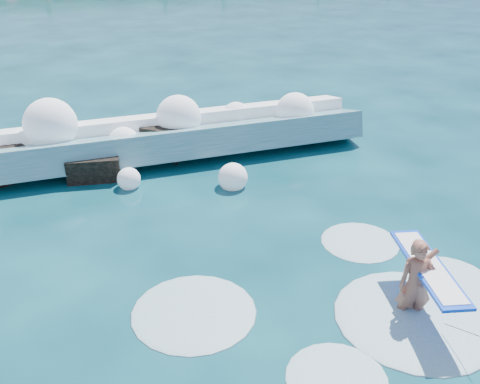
# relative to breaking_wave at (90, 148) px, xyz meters

# --- Properties ---
(ground) EXTENTS (200.00, 200.00, 0.00)m
(ground) POSITION_rel_breaking_wave_xyz_m (1.55, -7.84, -0.55)
(ground) COLOR #072D38
(ground) RESTS_ON ground
(breaking_wave) EXTENTS (18.22, 2.83, 1.57)m
(breaking_wave) POSITION_rel_breaking_wave_xyz_m (0.00, 0.00, 0.00)
(breaking_wave) COLOR teal
(breaking_wave) RESTS_ON ground
(rock_cluster) EXTENTS (8.05, 3.02, 1.21)m
(rock_cluster) POSITION_rel_breaking_wave_xyz_m (-0.38, -0.29, -0.16)
(rock_cluster) COLOR black
(rock_cluster) RESTS_ON ground
(surfer_with_board) EXTENTS (1.32, 3.08, 1.96)m
(surfer_with_board) POSITION_rel_breaking_wave_xyz_m (5.37, -9.77, 0.17)
(surfer_with_board) COLOR #955845
(surfer_with_board) RESTS_ON ground
(wave_spray) EXTENTS (15.45, 4.64, 2.38)m
(wave_spray) POSITION_rel_breaking_wave_xyz_m (-0.23, -0.17, 0.47)
(wave_spray) COLOR white
(wave_spray) RESTS_ON ground
(surf_foam) EXTENTS (9.46, 5.59, 0.16)m
(surf_foam) POSITION_rel_breaking_wave_xyz_m (4.65, -9.40, -0.55)
(surf_foam) COLOR silver
(surf_foam) RESTS_ON ground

